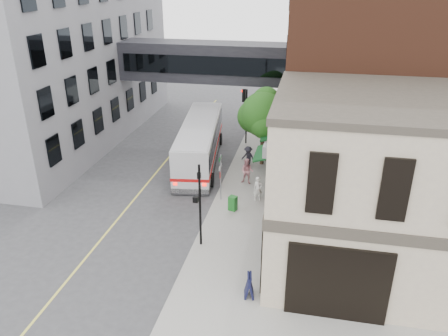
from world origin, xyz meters
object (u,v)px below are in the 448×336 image
at_px(sandwich_board, 249,285).
at_px(newspaper_box, 233,203).
at_px(pedestrian_b, 247,171).
at_px(pedestrian_c, 248,157).
at_px(bus, 200,141).
at_px(pedestrian_a, 258,189).

bearing_deg(sandwich_board, newspaper_box, 96.44).
height_order(pedestrian_b, newspaper_box, pedestrian_b).
bearing_deg(pedestrian_c, pedestrian_b, -53.84).
relative_size(bus, pedestrian_a, 7.35).
xyz_separation_m(bus, newspaper_box, (3.77, -6.93, -1.09)).
distance_m(newspaper_box, sandwich_board, 7.57).
distance_m(bus, sandwich_board, 15.39).
bearing_deg(pedestrian_c, bus, -162.13).
xyz_separation_m(newspaper_box, sandwich_board, (2.07, -7.28, 0.11)).
distance_m(pedestrian_a, pedestrian_b, 2.43).
height_order(pedestrian_a, pedestrian_b, pedestrian_b).
distance_m(pedestrian_c, newspaper_box, 6.22).
bearing_deg(newspaper_box, pedestrian_c, 109.49).
bearing_deg(sandwich_board, pedestrian_c, 89.47).
bearing_deg(pedestrian_a, pedestrian_b, 91.52).
distance_m(pedestrian_c, sandwich_board, 13.65).
xyz_separation_m(pedestrian_b, sandwich_board, (1.80, -11.00, -0.32)).
height_order(newspaper_box, sandwich_board, sandwich_board).
bearing_deg(pedestrian_b, pedestrian_c, 103.95).
bearing_deg(sandwich_board, pedestrian_a, 85.67).
height_order(pedestrian_a, newspaper_box, pedestrian_a).
xyz_separation_m(pedestrian_a, pedestrian_b, (-1.01, 2.21, 0.10)).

